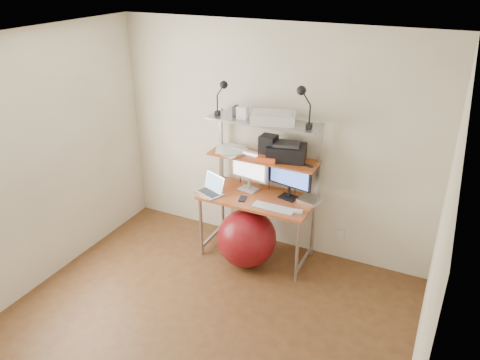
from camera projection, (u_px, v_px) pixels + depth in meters
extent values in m
plane|color=brown|center=(190.00, 338.00, 4.14)|extent=(3.60, 3.60, 0.00)
plane|color=silver|center=(173.00, 50.00, 3.06)|extent=(3.60, 3.60, 0.00)
plane|color=beige|center=(272.00, 141.00, 5.06)|extent=(3.60, 0.00, 3.60)
plane|color=beige|center=(17.00, 173.00, 4.30)|extent=(0.00, 3.60, 3.60)
plane|color=beige|center=(431.00, 278.00, 2.89)|extent=(0.00, 3.60, 3.60)
cube|color=#AA4521|center=(257.00, 198.00, 5.00)|extent=(1.20, 0.60, 0.03)
cylinder|color=#A0A1A5|center=(201.00, 227.00, 5.16)|extent=(0.04, 0.04, 0.71)
cylinder|color=#A0A1A5|center=(223.00, 207.00, 5.59)|extent=(0.04, 0.04, 0.71)
cylinder|color=#A0A1A5|center=(297.00, 252.00, 4.72)|extent=(0.04, 0.04, 0.71)
cylinder|color=#A0A1A5|center=(313.00, 228.00, 5.15)|extent=(0.04, 0.04, 0.71)
cube|color=#A0A1A5|center=(221.00, 144.00, 5.25)|extent=(0.03, 0.04, 0.84)
cube|color=#A0A1A5|center=(319.00, 162.00, 4.80)|extent=(0.03, 0.04, 0.84)
cube|color=#AA4521|center=(263.00, 158.00, 4.92)|extent=(1.18, 0.34, 0.02)
cube|color=#A0A1A5|center=(264.00, 121.00, 4.75)|extent=(1.18, 0.34, 0.02)
cube|color=silver|center=(340.00, 235.00, 5.12)|extent=(0.08, 0.01, 0.12)
cube|color=silver|center=(248.00, 189.00, 5.13)|extent=(0.22, 0.18, 0.01)
cylinder|color=silver|center=(249.00, 183.00, 5.12)|extent=(0.03, 0.03, 0.11)
cube|color=silver|center=(249.00, 165.00, 5.02)|extent=(0.44, 0.09, 0.33)
plane|color=white|center=(249.00, 166.00, 5.01)|extent=(0.39, 0.05, 0.40)
cube|color=black|center=(288.00, 197.00, 4.96)|extent=(0.21, 0.17, 0.01)
cylinder|color=black|center=(289.00, 191.00, 4.95)|extent=(0.03, 0.03, 0.11)
cube|color=black|center=(290.00, 173.00, 4.86)|extent=(0.50, 0.13, 0.30)
plane|color=#446FE9|center=(289.00, 174.00, 4.84)|extent=(0.45, 0.09, 0.45)
cube|color=silver|center=(209.00, 193.00, 5.05)|extent=(0.35, 0.30, 0.01)
cube|color=#2C2C2E|center=(209.00, 192.00, 5.04)|extent=(0.28, 0.21, 0.00)
cube|color=silver|center=(216.00, 182.00, 5.06)|extent=(0.29, 0.17, 0.19)
plane|color=#77A2C6|center=(216.00, 182.00, 5.06)|extent=(0.27, 0.17, 0.26)
cube|color=silver|center=(274.00, 208.00, 4.75)|extent=(0.44, 0.13, 0.01)
cube|color=silver|center=(298.00, 211.00, 4.67)|extent=(0.10, 0.07, 0.02)
cube|color=silver|center=(310.00, 200.00, 4.87)|extent=(0.26, 0.26, 0.04)
cube|color=black|center=(243.00, 199.00, 4.93)|extent=(0.10, 0.14, 0.01)
cube|color=black|center=(287.00, 153.00, 4.81)|extent=(0.44, 0.34, 0.16)
cube|color=#2C2C2E|center=(287.00, 144.00, 4.77)|extent=(0.30, 0.25, 0.03)
cube|color=black|center=(268.00, 147.00, 4.86)|extent=(0.17, 0.17, 0.24)
cube|color=#CD4C20|center=(267.00, 159.00, 4.80)|extent=(0.21, 0.15, 0.05)
cube|color=silver|center=(274.00, 118.00, 4.66)|extent=(0.49, 0.39, 0.10)
cube|color=silver|center=(274.00, 113.00, 4.64)|extent=(0.41, 0.31, 0.02)
cube|color=silver|center=(243.00, 113.00, 4.77)|extent=(0.11, 0.09, 0.13)
cube|color=#2C2C2E|center=(238.00, 111.00, 4.88)|extent=(0.10, 0.10, 0.10)
cube|color=black|center=(217.00, 113.00, 4.89)|extent=(0.05, 0.06, 0.05)
cylinder|color=black|center=(217.00, 103.00, 4.85)|extent=(0.01, 0.01, 0.17)
sphere|color=black|center=(224.00, 85.00, 4.72)|extent=(0.08, 0.08, 0.08)
cube|color=black|center=(309.00, 126.00, 4.51)|extent=(0.05, 0.06, 0.05)
cylinder|color=black|center=(310.00, 114.00, 4.46)|extent=(0.02, 0.02, 0.18)
sphere|color=black|center=(301.00, 90.00, 4.39)|extent=(0.09, 0.09, 0.09)
sphere|color=maroon|center=(247.00, 238.00, 5.02)|extent=(0.64, 0.64, 0.64)
cube|color=white|center=(226.00, 149.00, 5.11)|extent=(0.30, 0.34, 0.00)
cube|color=white|center=(234.00, 153.00, 5.00)|extent=(0.30, 0.34, 0.00)
cube|color=white|center=(231.00, 148.00, 5.10)|extent=(0.22, 0.29, 0.00)
cube|color=white|center=(233.00, 151.00, 5.03)|extent=(0.22, 0.29, 0.00)
cube|color=white|center=(233.00, 149.00, 5.05)|extent=(0.31, 0.34, 0.00)
cube|color=white|center=(231.00, 150.00, 5.02)|extent=(0.31, 0.34, 0.00)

